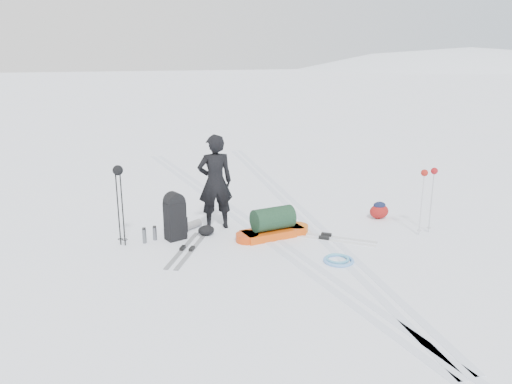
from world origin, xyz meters
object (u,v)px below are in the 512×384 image
at_px(skier, 215,182).
at_px(expedition_rucksack, 177,217).
at_px(ski_poles_black, 118,180).
at_px(pulk_sled, 273,226).

relative_size(skier, expedition_rucksack, 2.07).
bearing_deg(expedition_rucksack, ski_poles_black, 164.62).
bearing_deg(pulk_sled, ski_poles_black, 162.09).
height_order(pulk_sled, ski_poles_black, ski_poles_black).
relative_size(pulk_sled, ski_poles_black, 1.04).
height_order(pulk_sled, expedition_rucksack, expedition_rucksack).
xyz_separation_m(skier, expedition_rucksack, (-0.88, -0.30, -0.55)).
xyz_separation_m(pulk_sled, expedition_rucksack, (-1.78, 0.61, 0.21)).
distance_m(skier, pulk_sled, 1.49).
distance_m(pulk_sled, ski_poles_black, 3.09).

